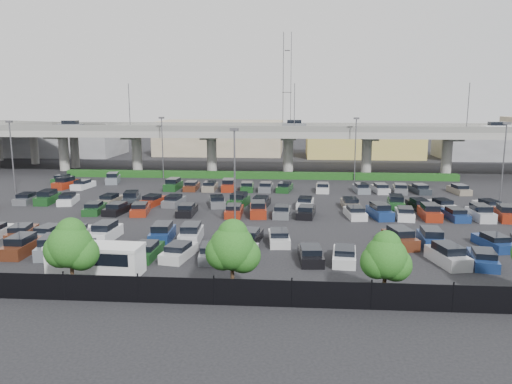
# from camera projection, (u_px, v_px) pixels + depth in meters

# --- Properties ---
(ground) EXTENTS (280.00, 280.00, 0.00)m
(ground) POSITION_uv_depth(u_px,v_px,m) (243.00, 211.00, 59.81)
(ground) COLOR black
(overpass) EXTENTS (150.00, 13.00, 15.80)m
(overpass) POSITION_uv_depth(u_px,v_px,m) (260.00, 134.00, 89.92)
(overpass) COLOR gray
(overpass) RESTS_ON ground
(on_ramp) EXTENTS (50.93, 30.13, 8.80)m
(on_ramp) POSITION_uv_depth(u_px,v_px,m) (17.00, 130.00, 104.67)
(on_ramp) COLOR gray
(on_ramp) RESTS_ON ground
(hedge) EXTENTS (66.00, 1.60, 1.10)m
(hedge) POSITION_uv_depth(u_px,v_px,m) (258.00, 175.00, 84.22)
(hedge) COLOR #103812
(hedge) RESTS_ON ground
(fence) EXTENTS (70.00, 0.10, 2.00)m
(fence) POSITION_uv_depth(u_px,v_px,m) (198.00, 291.00, 32.20)
(fence) COLOR black
(fence) RESTS_ON ground
(tree_row) EXTENTS (65.07, 3.66, 5.94)m
(tree_row) POSITION_uv_depth(u_px,v_px,m) (213.00, 246.00, 33.11)
(tree_row) COLOR #332316
(tree_row) RESTS_ON ground
(shuttle_bus) EXTENTS (7.32, 2.86, 2.31)m
(shuttle_bus) POSITION_uv_depth(u_px,v_px,m) (96.00, 258.00, 37.87)
(shuttle_bus) COLOR silver
(shuttle_bus) RESTS_ON ground
(parked_cars) EXTENTS (63.17, 41.69, 1.67)m
(parked_cars) POSITION_uv_depth(u_px,v_px,m) (234.00, 212.00, 56.20)
(parked_cars) COLOR black
(parked_cars) RESTS_ON ground
(light_poles) EXTENTS (66.90, 48.38, 10.30)m
(light_poles) POSITION_uv_depth(u_px,v_px,m) (211.00, 157.00, 60.95)
(light_poles) COLOR #525257
(light_poles) RESTS_ON ground
(distant_buildings) EXTENTS (138.00, 24.00, 9.00)m
(distant_buildings) POSITION_uv_depth(u_px,v_px,m) (321.00, 140.00, 118.81)
(distant_buildings) COLOR slate
(distant_buildings) RESTS_ON ground
(comm_tower) EXTENTS (2.40, 2.40, 30.00)m
(comm_tower) POSITION_uv_depth(u_px,v_px,m) (287.00, 90.00, 129.23)
(comm_tower) COLOR #525257
(comm_tower) RESTS_ON ground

